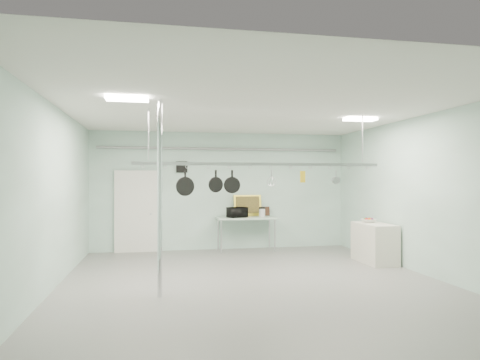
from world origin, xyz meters
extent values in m
plane|color=gray|center=(0.00, 0.00, 0.00)|extent=(8.00, 8.00, 0.00)
cube|color=silver|center=(0.00, 0.00, 3.19)|extent=(7.00, 8.00, 0.02)
cube|color=silver|center=(0.00, 3.99, 1.60)|extent=(7.00, 0.02, 3.20)
cube|color=silver|center=(3.49, 0.00, 1.60)|extent=(0.02, 8.00, 3.20)
cube|color=silver|center=(-2.30, 3.94, 1.05)|extent=(1.10, 0.10, 2.20)
cube|color=black|center=(-1.10, 3.97, 2.25)|extent=(0.30, 0.04, 0.30)
cylinder|color=gray|center=(0.00, 3.90, 2.75)|extent=(6.60, 0.07, 0.07)
cylinder|color=silver|center=(-1.70, -0.60, 1.60)|extent=(0.08, 0.08, 3.20)
cube|color=silver|center=(0.60, 3.60, 0.88)|extent=(1.60, 0.70, 0.05)
cylinder|color=#B7B7BC|center=(-0.12, 3.32, 0.43)|extent=(0.04, 0.04, 0.86)
cylinder|color=#B7B7BC|center=(-0.12, 3.88, 0.43)|extent=(0.04, 0.04, 0.86)
cylinder|color=#B7B7BC|center=(1.32, 3.32, 0.43)|extent=(0.04, 0.04, 0.86)
cylinder|color=#B7B7BC|center=(1.32, 3.88, 0.43)|extent=(0.04, 0.04, 0.86)
cube|color=beige|center=(3.15, 1.40, 0.45)|extent=(0.60, 1.20, 0.90)
cube|color=#B7B7BC|center=(0.20, 0.30, 2.20)|extent=(4.80, 0.06, 0.06)
cylinder|color=#B7B7BC|center=(-1.90, 0.30, 2.70)|extent=(0.02, 0.02, 0.94)
cylinder|color=#B7B7BC|center=(2.30, 0.30, 2.70)|extent=(0.02, 0.02, 0.94)
cube|color=white|center=(-2.20, -0.80, 3.16)|extent=(0.65, 0.30, 0.05)
cube|color=white|center=(2.40, 0.60, 3.16)|extent=(0.65, 0.30, 0.05)
imported|color=black|center=(0.34, 3.50, 1.04)|extent=(0.57, 0.48, 0.27)
cylinder|color=silver|center=(1.03, 3.57, 1.02)|extent=(0.19, 0.19, 0.22)
cube|color=gold|center=(0.70, 3.90, 1.20)|extent=(0.79, 0.20, 0.58)
cube|color=#361F13|center=(1.18, 3.90, 1.03)|extent=(0.31, 0.11, 0.25)
imported|color=silver|center=(3.13, 1.63, 0.94)|extent=(0.34, 0.34, 0.08)
camera|label=1|loc=(-1.73, -7.64, 1.89)|focal=32.00mm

